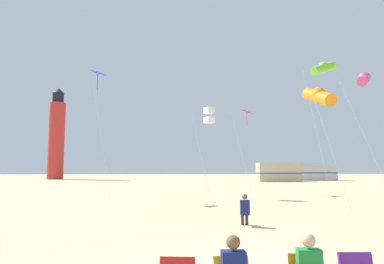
{
  "coord_description": "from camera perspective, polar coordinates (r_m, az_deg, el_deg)",
  "views": [
    {
      "loc": [
        -1.67,
        -7.2,
        2.12
      ],
      "look_at": [
        -0.36,
        11.75,
        4.11
      ],
      "focal_mm": 31.74,
      "sensor_mm": 36.0,
      "label": 1
    }
  ],
  "objects": [
    {
      "name": "kite_tube_orange",
      "position": [
        19.95,
        20.51,
        5.65
      ],
      "size": [
        1.95,
        2.56,
        6.71
      ],
      "color": "silver",
      "rests_on": "ground"
    },
    {
      "name": "kite_diamond_blue",
      "position": [
        23.81,
        -15.54,
        8.85
      ],
      "size": [
        1.7,
        1.7,
        8.66
      ],
      "color": "silver",
      "rests_on": "ground"
    },
    {
      "name": "kite_box_white",
      "position": [
        24.5,
        2.89,
        2.81
      ],
      "size": [
        1.64,
        1.64,
        6.44
      ],
      "color": "silver",
      "rests_on": "ground"
    },
    {
      "name": "kite_tube_lime",
      "position": [
        29.53,
        21.22,
        10.02
      ],
      "size": [
        2.77,
        2.34,
        10.75
      ],
      "color": "silver",
      "rests_on": "ground"
    },
    {
      "name": "kite_tube_rainbow",
      "position": [
        28.12,
        26.94,
        7.97
      ],
      "size": [
        3.18,
        3.34,
        9.29
      ],
      "color": "silver",
      "rests_on": "ground"
    },
    {
      "name": "rv_van_tan",
      "position": [
        53.22,
        14.34,
        -6.58
      ],
      "size": [
        6.46,
        2.39,
        2.8
      ],
      "rotation": [
        0.0,
        0.0,
        0.01
      ],
      "color": "#C6B28C",
      "rests_on": "ground"
    },
    {
      "name": "kite_flyer_standing",
      "position": [
        12.8,
        8.87,
        -12.66
      ],
      "size": [
        0.39,
        0.54,
        1.16
      ],
      "rotation": [
        0.0,
        0.0,
        2.97
      ],
      "color": "navy",
      "rests_on": "ground"
    },
    {
      "name": "rv_van_silver",
      "position": [
        59.85,
        20.0,
        -6.32
      ],
      "size": [
        6.56,
        2.69,
        2.8
      ],
      "rotation": [
        0.0,
        0.0,
        -0.06
      ],
      "color": "#B7BABF",
      "rests_on": "ground"
    },
    {
      "name": "lighthouse_distant",
      "position": [
        66.79,
        -21.8,
        -0.64
      ],
      "size": [
        2.8,
        2.8,
        16.8
      ],
      "color": "red",
      "rests_on": "ground"
    },
    {
      "name": "kite_diamond_scarlet",
      "position": [
        28.78,
        9.14,
        2.96
      ],
      "size": [
        1.96,
        1.96,
        7.0
      ],
      "color": "silver",
      "rests_on": "ground"
    }
  ]
}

